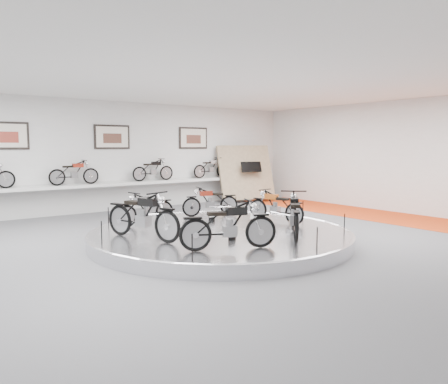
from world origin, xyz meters
TOP-DOWN VIEW (x-y plane):
  - floor at (0.00, 0.00)m, footprint 16.00×16.00m
  - ceiling at (0.00, 0.00)m, footprint 16.00×16.00m
  - wall_back at (0.00, 7.00)m, footprint 16.00×0.00m
  - wall_right at (8.00, 0.00)m, footprint 0.00×14.00m
  - orange_carpet_strip at (6.80, 0.00)m, footprint 2.40×12.60m
  - dado_band at (0.00, 6.98)m, footprint 15.68×0.04m
  - display_platform at (0.00, 0.30)m, footprint 6.40×6.40m
  - platform_rim at (0.00, 0.30)m, footprint 6.40×6.40m
  - shelf at (0.00, 6.70)m, footprint 11.00×0.55m
  - poster_left at (-3.50, 6.96)m, footprint 1.35×0.06m
  - poster_center at (0.00, 6.96)m, footprint 1.35×0.06m
  - poster_right at (3.50, 6.96)m, footprint 1.35×0.06m
  - display_panel at (5.60, 6.10)m, footprint 2.56×1.52m
  - shelf_bike_b at (-1.50, 6.70)m, footprint 1.22×0.43m
  - shelf_bike_c at (1.50, 6.70)m, footprint 1.22×0.43m
  - shelf_bike_d at (4.20, 6.70)m, footprint 1.22×0.43m
  - bike_a at (1.08, 2.29)m, footprint 1.57×0.89m
  - bike_b at (-1.13, 2.07)m, footprint 1.57×0.76m
  - bike_c at (-2.01, 0.50)m, footprint 1.21×1.96m
  - bike_d at (-1.08, -1.43)m, footprint 1.80×1.21m
  - bike_e at (0.86, -1.36)m, footprint 1.64×1.71m
  - bike_f at (1.85, 0.29)m, footprint 0.81×1.59m

SIDE VIEW (x-z plane):
  - floor at x=0.00m, z-range 0.00..0.00m
  - orange_carpet_strip at x=6.80m, z-range 0.00..0.01m
  - display_platform at x=0.00m, z-range 0.00..0.30m
  - platform_rim at x=0.00m, z-range 0.22..0.32m
  - dado_band at x=0.00m, z-range 0.00..1.10m
  - bike_a at x=1.08m, z-range 0.30..1.17m
  - bike_b at x=-1.13m, z-range 0.30..1.19m
  - bike_f at x=1.85m, z-range 0.30..1.19m
  - bike_d at x=-1.08m, z-range 0.30..1.30m
  - bike_e at x=0.86m, z-range 0.30..1.33m
  - bike_c at x=-2.01m, z-range 0.30..1.39m
  - shelf at x=0.00m, z-range 0.95..1.05m
  - display_panel at x=5.60m, z-range 0.10..2.40m
  - shelf_bike_b at x=-1.50m, z-range 1.05..1.78m
  - shelf_bike_c at x=1.50m, z-range 1.05..1.78m
  - shelf_bike_d at x=4.20m, z-range 1.05..1.78m
  - wall_back at x=0.00m, z-range -6.00..10.00m
  - wall_right at x=8.00m, z-range -5.00..9.00m
  - poster_left at x=-3.50m, z-range 2.26..3.14m
  - poster_center at x=0.00m, z-range 2.26..3.14m
  - poster_right at x=3.50m, z-range 2.26..3.14m
  - ceiling at x=0.00m, z-range 4.00..4.00m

